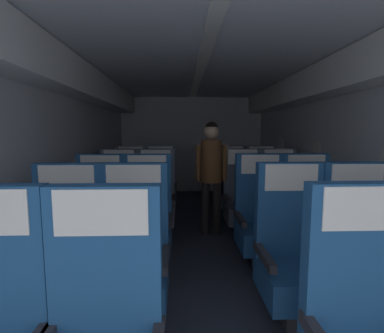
% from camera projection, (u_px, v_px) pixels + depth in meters
% --- Properties ---
extents(ground, '(3.54, 7.57, 0.02)m').
position_uv_depth(ground, '(202.00, 254.00, 3.38)').
color(ground, '#2D3342').
extents(fuselage_shell, '(3.42, 7.22, 2.26)m').
position_uv_depth(fuselage_shell, '(201.00, 113.00, 3.45)').
color(fuselage_shell, silver).
rests_on(fuselage_shell, ground).
extents(seat_b_left_window, '(0.53, 0.52, 1.18)m').
position_uv_depth(seat_b_left_window, '(66.00, 261.00, 2.08)').
color(seat_b_left_window, '#38383D').
rests_on(seat_b_left_window, ground).
extents(seat_b_left_aisle, '(0.53, 0.52, 1.18)m').
position_uv_depth(seat_b_left_aisle, '(133.00, 260.00, 2.10)').
color(seat_b_left_aisle, '#38383D').
rests_on(seat_b_left_aisle, ground).
extents(seat_b_right_aisle, '(0.53, 0.52, 1.18)m').
position_uv_depth(seat_b_right_aisle, '(359.00, 256.00, 2.15)').
color(seat_b_right_aisle, '#38383D').
rests_on(seat_b_right_aisle, ground).
extents(seat_b_right_window, '(0.53, 0.52, 1.18)m').
position_uv_depth(seat_b_right_window, '(293.00, 257.00, 2.14)').
color(seat_b_right_window, '#38383D').
rests_on(seat_b_right_window, ground).
extents(seat_c_left_window, '(0.53, 0.52, 1.18)m').
position_uv_depth(seat_c_left_window, '(100.00, 222.00, 2.97)').
color(seat_c_left_window, '#38383D').
rests_on(seat_c_left_window, ground).
extents(seat_c_left_aisle, '(0.53, 0.52, 1.18)m').
position_uv_depth(seat_c_left_aisle, '(147.00, 222.00, 2.97)').
color(seat_c_left_aisle, '#38383D').
rests_on(seat_c_left_aisle, ground).
extents(seat_c_right_aisle, '(0.53, 0.52, 1.18)m').
position_uv_depth(seat_c_right_aisle, '(307.00, 220.00, 3.03)').
color(seat_c_right_aisle, '#38383D').
rests_on(seat_c_right_aisle, ground).
extents(seat_c_right_window, '(0.53, 0.52, 1.18)m').
position_uv_depth(seat_c_right_window, '(261.00, 220.00, 3.03)').
color(seat_c_right_window, '#38383D').
rests_on(seat_c_right_window, ground).
extents(seat_d_left_window, '(0.53, 0.52, 1.18)m').
position_uv_depth(seat_d_left_window, '(119.00, 202.00, 3.84)').
color(seat_d_left_window, '#38383D').
rests_on(seat_d_left_window, ground).
extents(seat_d_left_aisle, '(0.53, 0.52, 1.18)m').
position_uv_depth(seat_d_left_aisle, '(156.00, 201.00, 3.87)').
color(seat_d_left_aisle, '#38383D').
rests_on(seat_d_left_aisle, ground).
extents(seat_d_right_aisle, '(0.53, 0.52, 1.18)m').
position_uv_depth(seat_d_right_aisle, '(279.00, 200.00, 3.94)').
color(seat_d_right_aisle, '#38383D').
rests_on(seat_d_right_aisle, ground).
extents(seat_d_right_window, '(0.53, 0.52, 1.18)m').
position_uv_depth(seat_d_right_window, '(243.00, 200.00, 3.92)').
color(seat_d_right_window, '#38383D').
rests_on(seat_d_right_window, ground).
extents(seat_e_left_window, '(0.53, 0.52, 1.18)m').
position_uv_depth(seat_e_left_window, '(131.00, 189.00, 4.73)').
color(seat_e_left_window, '#38383D').
rests_on(seat_e_left_window, ground).
extents(seat_e_left_aisle, '(0.53, 0.52, 1.18)m').
position_uv_depth(seat_e_left_aisle, '(161.00, 188.00, 4.74)').
color(seat_e_left_aisle, '#38383D').
rests_on(seat_e_left_aisle, ground).
extents(seat_e_right_aisle, '(0.53, 0.52, 1.18)m').
position_uv_depth(seat_e_right_aisle, '(262.00, 188.00, 4.80)').
color(seat_e_right_aisle, '#38383D').
rests_on(seat_e_right_aisle, ground).
extents(seat_e_right_window, '(0.53, 0.52, 1.18)m').
position_uv_depth(seat_e_right_window, '(231.00, 188.00, 4.78)').
color(seat_e_right_window, '#38383D').
rests_on(seat_e_right_window, ground).
extents(flight_attendant, '(0.43, 0.28, 1.55)m').
position_uv_depth(flight_attendant, '(211.00, 166.00, 3.92)').
color(flight_attendant, black).
rests_on(flight_attendant, ground).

